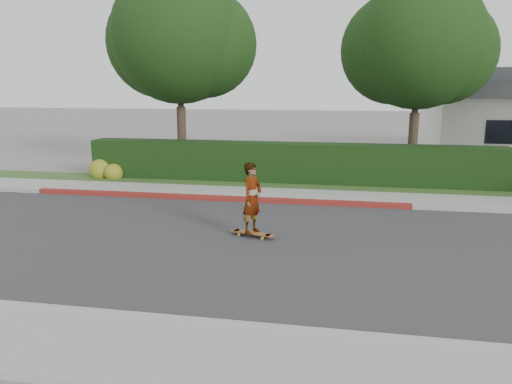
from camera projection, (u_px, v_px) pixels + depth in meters
ground at (386, 252)px, 10.85m from camera, size 120.00×120.00×0.00m
road at (386, 252)px, 10.84m from camera, size 60.00×8.00×0.01m
curb_near at (407, 343)px, 6.89m from camera, size 60.00×0.20×0.15m
sidewalk_near at (415, 382)px, 6.03m from camera, size 60.00×1.60×0.12m
curb_far at (377, 205)px, 14.77m from camera, size 60.00×0.20×0.15m
curb_red_section at (214, 198)px, 15.66m from camera, size 12.00×0.21×0.15m
sidewalk_far at (375, 199)px, 15.64m from camera, size 60.00×1.60×0.12m
planting_strip at (373, 189)px, 17.18m from camera, size 60.00×1.60×0.10m
hedge at (289, 164)px, 18.14m from camera, size 15.00×1.00×1.50m
flowering_shrub at (105, 171)px, 19.03m from camera, size 1.40×1.00×0.90m
tree_left at (180, 40)px, 19.42m from camera, size 5.99×5.21×8.00m
tree_center at (418, 47)px, 18.37m from camera, size 5.66×4.84×7.44m
skateboard at (252, 233)px, 11.90m from camera, size 1.18×0.54×0.11m
skateboarder at (252, 198)px, 11.71m from camera, size 0.61×0.72×1.68m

